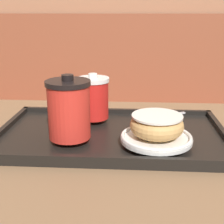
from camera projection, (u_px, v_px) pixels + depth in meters
The scene contains 8 objects.
booth_bench at pixel (91, 146), 1.68m from camera, with size 1.50×0.44×1.00m.
cafe_table at pixel (120, 202), 0.77m from camera, with size 0.91×0.67×0.72m.
serving_tray at pixel (112, 135), 0.74m from camera, with size 0.53×0.32×0.02m.
coffee_cup_front at pixel (69, 109), 0.67m from camera, with size 0.10×0.10×0.14m.
coffee_cup_rear at pixel (93, 98), 0.80m from camera, with size 0.08×0.08×0.12m.
plate_with_chocolate_donut at pixel (156, 138), 0.66m from camera, with size 0.15×0.15×0.01m.
donut_chocolate_glazed at pixel (157, 125), 0.66m from camera, with size 0.11×0.11×0.04m.
spoon at pixel (149, 116), 0.81m from camera, with size 0.14×0.08×0.01m.
Camera 1 is at (0.02, -0.67, 1.01)m, focal length 50.00 mm.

